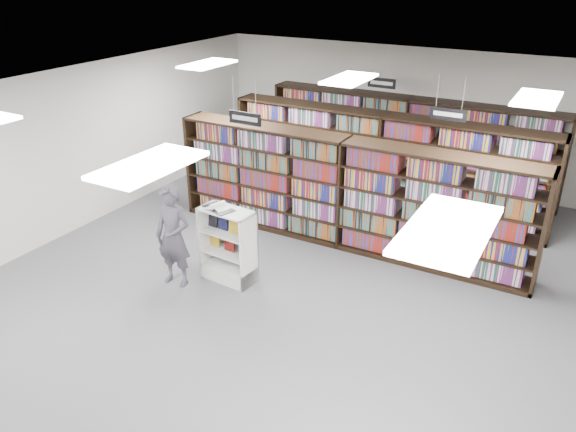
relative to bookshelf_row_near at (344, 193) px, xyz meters
The scene contains 18 objects.
floor 2.26m from the bookshelf_row_near, 90.00° to the right, with size 12.00×12.00×0.00m, color #545459.
ceiling 2.94m from the bookshelf_row_near, 90.00° to the right, with size 10.00×12.00×0.10m, color white.
wall_back 4.04m from the bookshelf_row_near, 90.00° to the left, with size 10.00×0.10×3.20m, color silver.
wall_left 5.41m from the bookshelf_row_near, 158.20° to the right, with size 0.10×12.00×3.20m, color silver.
bookshelf_row_near is the anchor object (origin of this frame).
bookshelf_row_mid 2.00m from the bookshelf_row_near, 90.00° to the left, with size 7.00×0.60×2.10m.
bookshelf_row_far 3.70m from the bookshelf_row_near, 90.00° to the left, with size 7.00×0.60×2.10m.
aisle_sign_left 2.33m from the bookshelf_row_near, 146.29° to the right, with size 0.65×0.02×0.80m.
aisle_sign_right 2.33m from the bookshelf_row_near, 33.67° to the left, with size 0.65×0.02×0.80m.
aisle_sign_center 3.38m from the bookshelf_row_near, 99.46° to the left, with size 0.65×0.02×0.80m.
troffer_front_center 5.43m from the bookshelf_row_near, 90.00° to the right, with size 0.60×1.20×0.04m, color white.
troffer_front_right 6.20m from the bookshelf_row_near, 59.04° to the right, with size 0.60×1.20×0.04m, color white.
troffer_back_left 3.67m from the bookshelf_row_near, behind, with size 0.60×1.20×0.04m, color white.
troffer_back_center 2.11m from the bookshelf_row_near, ahead, with size 0.60×1.20×0.04m, color white.
troffer_back_right 3.67m from the bookshelf_row_near, ahead, with size 0.60×1.20×0.04m, color white.
endcap_display 2.50m from the bookshelf_row_near, 118.33° to the right, with size 0.96×0.53×1.30m.
open_book 2.55m from the bookshelf_row_near, 120.79° to the right, with size 0.60×0.46×0.12m.
shopper 3.28m from the bookshelf_row_near, 124.50° to the right, with size 0.64×0.42×1.76m, color #46424C.
Camera 1 is at (3.81, -6.96, 5.05)m, focal length 35.00 mm.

